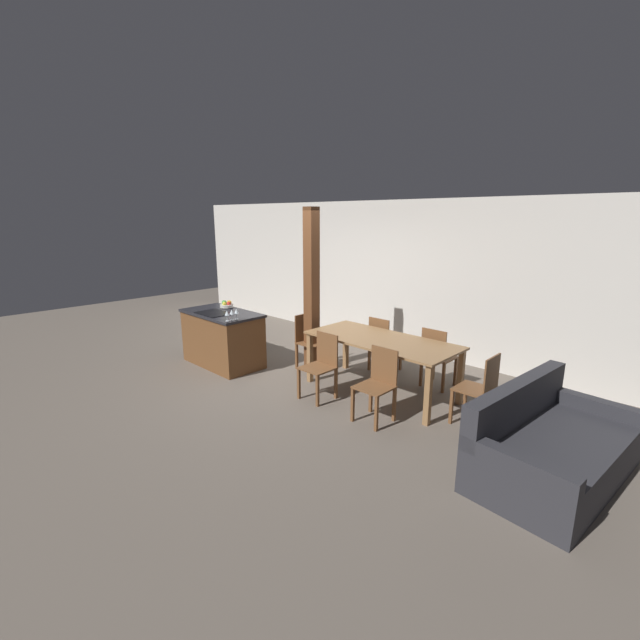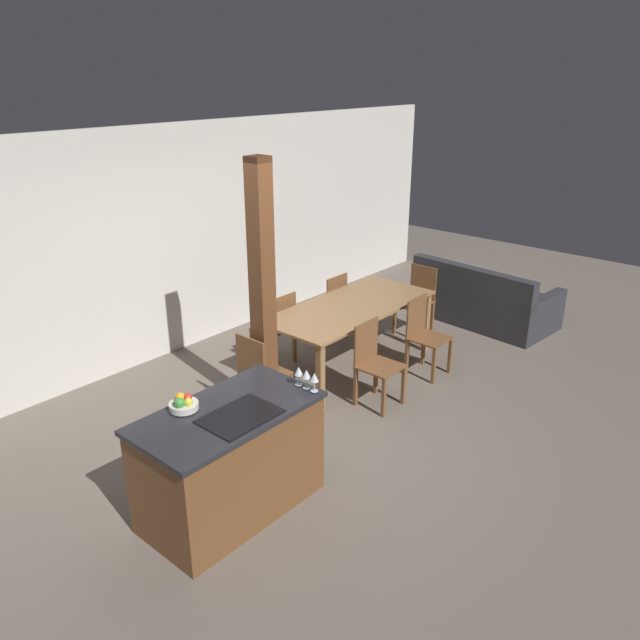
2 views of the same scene
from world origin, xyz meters
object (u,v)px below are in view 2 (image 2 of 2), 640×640
object	(u,v)px
fruit_bowl	(183,404)
dining_chair_far_right	(330,306)
couch	(483,302)
wine_glass_near	(314,378)
wine_glass_far	(299,372)
wine_glass_middle	(306,375)
dining_table	(350,313)
dining_chair_foot_end	(417,299)
kitchen_island	(230,460)
dining_chair_near_left	(375,362)
dining_chair_near_right	(424,334)
dining_chair_far_left	(277,327)
timber_post	(263,294)
dining_chair_head_end	(260,373)

from	to	relation	value
fruit_bowl	dining_chair_far_right	size ratio (longest dim) A/B	0.25
couch	wine_glass_near	bearing A→B (deg)	104.30
wine_glass_near	wine_glass_far	distance (m)	0.17
wine_glass_middle	wine_glass_far	distance (m)	0.08
dining_table	couch	xyz separation A→B (m)	(2.35, -0.49, -0.41)
dining_table	couch	size ratio (longest dim) A/B	1.11
dining_chair_foot_end	kitchen_island	bearing A→B (deg)	-77.78
dining_chair_near_left	dining_chair_far_right	world-z (taller)	same
dining_chair_near_right	dining_chair_far_left	xyz separation A→B (m)	(-0.95, 1.40, 0.00)
dining_table	dining_chair_far_right	size ratio (longest dim) A/B	2.38
dining_chair_near_right	wine_glass_far	bearing A→B (deg)	-172.70
kitchen_island	wine_glass_middle	size ratio (longest dim) A/B	8.90
dining_chair_near_left	dining_chair_far_left	distance (m)	1.40
wine_glass_near	timber_post	distance (m)	1.34
dining_chair_near_right	dining_chair_head_end	xyz separation A→B (m)	(-1.90, 0.70, 0.00)
dining_chair_far_left	dining_chair_head_end	world-z (taller)	same
dining_table	wine_glass_middle	bearing A→B (deg)	-150.68
wine_glass_middle	dining_chair_near_left	world-z (taller)	wine_glass_middle
dining_table	dining_chair_near_right	size ratio (longest dim) A/B	2.38
dining_chair_near_left	kitchen_island	bearing A→B (deg)	-175.45
dining_chair_far_left	dining_chair_far_right	size ratio (longest dim) A/B	1.00
wine_glass_middle	dining_table	size ratio (longest dim) A/B	0.08
dining_chair_head_end	couch	world-z (taller)	dining_chair_head_end
dining_chair_near_right	couch	bearing A→B (deg)	6.48
kitchen_island	wine_glass_far	xyz separation A→B (m)	(0.63, -0.14, 0.57)
dining_table	dining_chair_far_left	xyz separation A→B (m)	(-0.47, 0.70, -0.22)
dining_chair_foot_end	dining_chair_far_left	bearing A→B (deg)	-110.24
kitchen_island	couch	distance (m)	4.95
dining_chair_foot_end	timber_post	bearing A→B (deg)	-89.93
wine_glass_near	dining_chair_near_left	world-z (taller)	wine_glass_near
dining_chair_near_right	dining_chair_far_left	distance (m)	1.69
fruit_bowl	dining_chair_far_left	world-z (taller)	fruit_bowl
fruit_bowl	dining_table	size ratio (longest dim) A/B	0.10
fruit_bowl	dining_chair_far_left	distance (m)	2.71
wine_glass_far	dining_chair_foot_end	bearing A→B (deg)	16.68
dining_chair_head_end	couch	distance (m)	3.81
dining_chair_near_right	dining_chair_head_end	world-z (taller)	same
wine_glass_middle	dining_chair_head_end	xyz separation A→B (m)	(0.52, 1.09, -0.55)
dining_chair_near_left	dining_chair_near_right	world-z (taller)	same
dining_chair_far_right	kitchen_island	bearing A→B (deg)	27.16
dining_chair_head_end	timber_post	xyz separation A→B (m)	(0.07, -0.00, 0.81)
dining_table	dining_chair_foot_end	distance (m)	1.44
dining_chair_near_left	dining_chair_head_end	size ratio (longest dim) A/B	1.00
wine_glass_near	dining_chair_far_right	xyz separation A→B (m)	(2.42, 1.88, -0.55)
wine_glass_middle	dining_chair_near_left	distance (m)	1.62
wine_glass_middle	dining_chair_head_end	bearing A→B (deg)	64.45
wine_glass_middle	couch	bearing A→B (deg)	8.03
dining_chair_far_left	dining_chair_head_end	size ratio (longest dim) A/B	1.00
dining_chair_foot_end	timber_post	xyz separation A→B (m)	(-2.78, -0.00, 0.81)
wine_glass_near	wine_glass_middle	distance (m)	0.08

